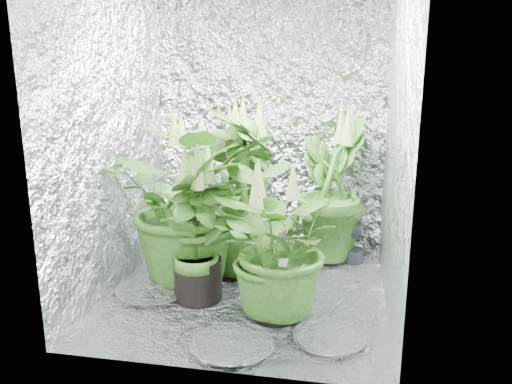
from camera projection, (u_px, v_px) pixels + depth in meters
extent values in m
plane|color=silver|center=(247.00, 293.00, 2.96)|extent=(1.60, 1.60, 0.00)
cube|color=silver|center=(270.00, 112.00, 3.48)|extent=(1.60, 0.02, 2.00)
cube|color=silver|center=(206.00, 145.00, 1.96)|extent=(1.60, 0.02, 2.00)
cube|color=silver|center=(110.00, 121.00, 2.86)|extent=(0.02, 1.60, 2.00)
cube|color=silver|center=(398.00, 127.00, 2.58)|extent=(0.02, 1.60, 2.00)
cylinder|color=black|center=(191.00, 264.00, 3.08)|extent=(0.26, 0.26, 0.23)
cylinder|color=#3F2F15|center=(190.00, 249.00, 3.06)|extent=(0.24, 0.24, 0.03)
imported|color=#143D0D|center=(188.00, 202.00, 2.99)|extent=(1.09, 1.09, 0.98)
cone|color=#60923E|center=(186.00, 129.00, 2.88)|extent=(0.08, 0.08, 0.23)
cylinder|color=black|center=(243.00, 239.00, 3.54)|extent=(0.26, 0.26, 0.23)
cylinder|color=#3F2F15|center=(243.00, 225.00, 3.52)|extent=(0.24, 0.24, 0.03)
imported|color=#143D0D|center=(243.00, 184.00, 3.44)|extent=(0.72, 0.72, 0.98)
cone|color=#60923E|center=(243.00, 122.00, 3.34)|extent=(0.08, 0.08, 0.23)
cylinder|color=black|center=(330.00, 241.00, 3.46)|extent=(0.29, 0.29, 0.26)
cylinder|color=#3F2F15|center=(330.00, 226.00, 3.43)|extent=(0.27, 0.27, 0.03)
imported|color=#143D0D|center=(332.00, 187.00, 3.37)|extent=(0.65, 0.65, 0.97)
cone|color=#60923E|center=(334.00, 124.00, 3.27)|extent=(0.09, 0.09, 0.26)
cylinder|color=black|center=(244.00, 251.00, 3.23)|extent=(0.32, 0.32, 0.28)
cylinder|color=#3F2F15|center=(244.00, 233.00, 3.20)|extent=(0.29, 0.29, 0.03)
imported|color=#143D0D|center=(244.00, 190.00, 3.14)|extent=(0.79, 0.79, 1.03)
cone|color=#60923E|center=(243.00, 119.00, 3.03)|extent=(0.10, 0.10, 0.28)
cylinder|color=black|center=(275.00, 298.00, 2.65)|extent=(0.24, 0.24, 0.22)
cylinder|color=#3F2F15|center=(275.00, 282.00, 2.62)|extent=(0.22, 0.22, 0.03)
imported|color=#143D0D|center=(275.00, 245.00, 2.57)|extent=(0.75, 0.75, 0.77)
cone|color=#60923E|center=(276.00, 182.00, 2.49)|extent=(0.08, 0.08, 0.22)
cylinder|color=black|center=(198.00, 279.00, 2.86)|extent=(0.27, 0.27, 0.24)
cylinder|color=#3F2F15|center=(197.00, 261.00, 2.83)|extent=(0.25, 0.25, 0.03)
imported|color=#143D0D|center=(196.00, 225.00, 2.78)|extent=(0.57, 0.57, 0.83)
cone|color=#60923E|center=(194.00, 162.00, 2.69)|extent=(0.09, 0.09, 0.24)
cylinder|color=black|center=(352.00, 255.00, 3.43)|extent=(0.16, 0.16, 0.09)
cylinder|color=black|center=(353.00, 231.00, 3.39)|extent=(0.12, 0.12, 0.11)
cylinder|color=#4C4C51|center=(344.00, 230.00, 3.41)|extent=(0.04, 0.33, 0.33)
torus|color=#4C4C51|center=(344.00, 230.00, 3.41)|extent=(0.04, 0.35, 0.35)
cube|color=white|center=(284.00, 267.00, 2.57)|extent=(0.06, 0.04, 0.09)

